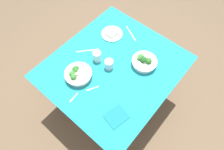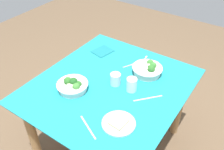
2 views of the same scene
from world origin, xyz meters
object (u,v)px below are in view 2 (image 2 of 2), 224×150
at_px(fork_by_near_bowl, 129,66).
at_px(napkin_folded_upper, 103,51).
at_px(broccoli_bowl_near, 73,85).
at_px(bread_side_plate, 119,123).
at_px(table_knife_right, 88,127).
at_px(water_glass_side, 132,85).
at_px(fork_by_far_bowl, 145,59).
at_px(table_knife_left, 148,98).
at_px(broccoli_bowl_far, 148,70).
at_px(water_glass_center, 115,79).

height_order(fork_by_near_bowl, napkin_folded_upper, napkin_folded_upper).
distance_m(broccoli_bowl_near, fork_by_near_bowl, 0.52).
height_order(bread_side_plate, napkin_folded_upper, bread_side_plate).
distance_m(bread_side_plate, napkin_folded_upper, 0.85).
bearing_deg(table_knife_right, napkin_folded_upper, -33.68).
distance_m(water_glass_side, fork_by_far_bowl, 0.43).
bearing_deg(table_knife_left, fork_by_far_bowl, 71.97).
xyz_separation_m(bread_side_plate, table_knife_left, (-0.31, 0.04, -0.01)).
bearing_deg(broccoli_bowl_far, water_glass_side, -1.28).
xyz_separation_m(broccoli_bowl_near, fork_by_near_bowl, (-0.48, 0.18, -0.04)).
xyz_separation_m(fork_by_near_bowl, table_knife_right, (0.70, 0.13, -0.00)).
xyz_separation_m(fork_by_far_bowl, table_knife_left, (0.42, 0.25, -0.00)).
xyz_separation_m(broccoli_bowl_far, napkin_folded_upper, (-0.06, -0.48, -0.04)).
xyz_separation_m(fork_by_far_bowl, napkin_folded_upper, (0.11, -0.37, 0.00)).
relative_size(bread_side_plate, fork_by_near_bowl, 2.16).
bearing_deg(water_glass_center, water_glass_side, 93.08).
bearing_deg(fork_by_near_bowl, water_glass_side, -118.19).
bearing_deg(table_knife_left, bread_side_plate, -146.78).
bearing_deg(bread_side_plate, fork_by_near_bowl, -154.77).
bearing_deg(fork_by_far_bowl, water_glass_center, 172.16).
xyz_separation_m(table_knife_right, napkin_folded_upper, (-0.75, -0.44, 0.00)).
relative_size(broccoli_bowl_far, water_glass_center, 2.60).
height_order(table_knife_left, napkin_folded_upper, napkin_folded_upper).
bearing_deg(napkin_folded_upper, bread_side_plate, 42.82).
bearing_deg(water_glass_side, napkin_folded_upper, -122.36).
distance_m(water_glass_center, fork_by_far_bowl, 0.42).
xyz_separation_m(broccoli_bowl_far, fork_by_far_bowl, (-0.17, -0.12, -0.04)).
distance_m(broccoli_bowl_near, water_glass_side, 0.42).
xyz_separation_m(broccoli_bowl_far, bread_side_plate, (0.56, 0.09, -0.03)).
bearing_deg(broccoli_bowl_far, bread_side_plate, 9.48).
relative_size(water_glass_center, fork_by_far_bowl, 0.89).
distance_m(fork_by_near_bowl, table_knife_left, 0.41).
relative_size(fork_by_far_bowl, table_knife_left, 0.48).
distance_m(bread_side_plate, water_glass_center, 0.39).
relative_size(broccoli_bowl_near, water_glass_center, 2.50).
relative_size(bread_side_plate, table_knife_right, 1.02).
height_order(broccoli_bowl_near, table_knife_right, broccoli_bowl_near).
bearing_deg(napkin_folded_upper, fork_by_far_bowl, 106.23).
distance_m(fork_by_far_bowl, fork_by_near_bowl, 0.17).
xyz_separation_m(fork_by_far_bowl, fork_by_near_bowl, (0.16, -0.06, -0.00)).
relative_size(water_glass_center, fork_by_near_bowl, 0.91).
bearing_deg(broccoli_bowl_far, table_knife_left, 28.26).
distance_m(fork_by_far_bowl, table_knife_left, 0.49).
distance_m(broccoli_bowl_far, napkin_folded_upper, 0.49).
bearing_deg(table_knife_right, broccoli_bowl_far, -67.71).
bearing_deg(napkin_folded_upper, water_glass_side, 57.64).
bearing_deg(broccoli_bowl_far, table_knife_right, -3.82).
relative_size(bread_side_plate, water_glass_side, 2.10).
distance_m(bread_side_plate, fork_by_near_bowl, 0.63).
bearing_deg(napkin_folded_upper, fork_by_near_bowl, 80.09).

